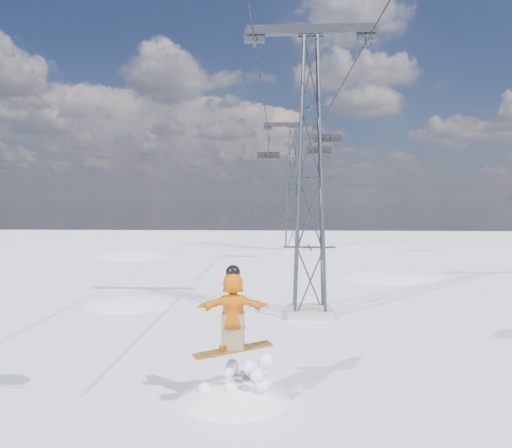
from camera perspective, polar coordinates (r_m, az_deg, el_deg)
The scene contains 8 objects.
ground at distance 12.76m, azimuth 4.64°, elevation -18.69°, with size 120.00×120.00×0.00m, color white.
snow_terrain at distance 36.30m, azimuth -4.76°, elevation -20.21°, with size 39.00×37.00×22.00m.
lift_tower_near at distance 19.90m, azimuth 6.19°, elevation 5.16°, with size 5.20×1.80×11.43m.
lift_tower_far at distance 44.87m, azimuth 4.18°, elevation 3.96°, with size 5.20×1.80×11.43m.
haul_cables at distance 31.96m, azimuth 4.91°, elevation 14.06°, with size 4.46×51.00×0.06m.
lift_chair_mid at distance 35.99m, azimuth 8.17°, elevation 9.56°, with size 2.02×0.58×2.51m.
lift_chair_far at distance 47.81m, azimuth 1.44°, elevation 7.79°, with size 2.16×0.62×2.67m.
lift_chair_extra at distance 43.40m, azimuth 7.20°, elevation 8.29°, with size 2.13×0.61×2.65m.
Camera 1 is at (-0.45, -11.84, 4.71)m, focal length 35.00 mm.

